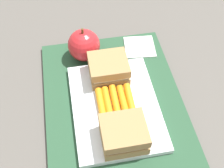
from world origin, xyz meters
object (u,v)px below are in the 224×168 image
sandwich_half_left (124,134)px  paper_napkin (140,47)px  carrot_sticks_bundle (115,102)px  food_tray (115,106)px  apple (84,45)px  sandwich_half_right (109,68)px

sandwich_half_left → paper_napkin: bearing=-20.5°
carrot_sticks_bundle → paper_napkin: size_ratio=1.12×
food_tray → carrot_sticks_bundle: size_ratio=2.93×
sandwich_half_left → paper_napkin: (0.24, -0.09, -0.03)m
sandwich_half_left → paper_napkin: size_ratio=1.14×
food_tray → paper_napkin: food_tray is taller
carrot_sticks_bundle → apple: (0.15, 0.04, 0.02)m
food_tray → sandwich_half_right: sandwich_half_right is taller
sandwich_half_left → carrot_sticks_bundle: bearing=-0.1°
sandwich_half_right → paper_napkin: (0.08, -0.09, -0.03)m
food_tray → carrot_sticks_bundle: bearing=-12.5°
sandwich_half_left → sandwich_half_right: same height
sandwich_half_right → food_tray: bearing=180.0°
food_tray → sandwich_half_right: bearing=0.0°
food_tray → sandwich_half_right: size_ratio=2.88×
sandwich_half_left → apple: apple is taller
sandwich_half_left → sandwich_half_right: 0.16m
sandwich_half_right → carrot_sticks_bundle: 0.08m
food_tray → paper_napkin: bearing=-29.1°
food_tray → sandwich_half_right: 0.08m
carrot_sticks_bundle → paper_napkin: bearing=-29.2°
sandwich_half_left → apple: (0.23, 0.04, 0.00)m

